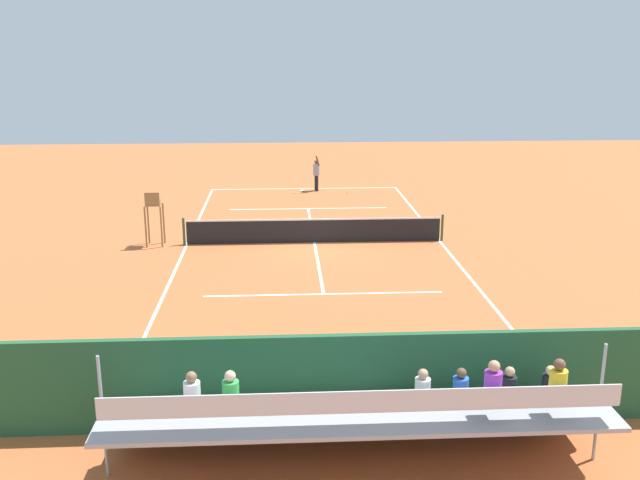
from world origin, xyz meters
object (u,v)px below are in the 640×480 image
(tennis_net, at_px, (314,230))
(bleacher_stand, at_px, (365,417))
(courtside_bench, at_px, (466,381))
(tennis_player, at_px, (316,172))
(equipment_bag, at_px, (395,402))
(tennis_ball_near, at_px, (295,193))
(umpire_chair, at_px, (154,213))
(tennis_racket, at_px, (302,191))
(tennis_ball_far, at_px, (347,192))

(tennis_net, distance_m, bleacher_stand, 15.34)
(courtside_bench, bearing_deg, tennis_player, -85.15)
(courtside_bench, bearing_deg, equipment_bag, 4.71)
(tennis_player, height_order, tennis_ball_near, tennis_player)
(tennis_player, bearing_deg, umpire_chair, 56.82)
(bleacher_stand, relative_size, tennis_racket, 15.50)
(umpire_chair, relative_size, tennis_ball_far, 32.42)
(tennis_racket, distance_m, tennis_ball_near, 0.86)
(tennis_net, height_order, equipment_bag, tennis_net)
(umpire_chair, height_order, tennis_ball_far, umpire_chair)
(bleacher_stand, distance_m, tennis_ball_far, 25.17)
(equipment_bag, height_order, tennis_racket, equipment_bag)
(tennis_net, xyz_separation_m, tennis_ball_near, (0.57, -9.64, -0.47))
(tennis_ball_near, xyz_separation_m, tennis_ball_far, (-2.80, -0.09, 0.00))
(umpire_chair, bearing_deg, tennis_ball_far, -130.65)
(bleacher_stand, bearing_deg, tennis_ball_near, -88.27)
(tennis_net, bearing_deg, tennis_ball_far, -102.88)
(tennis_racket, xyz_separation_m, tennis_ball_near, (0.44, 0.73, 0.02))
(tennis_net, relative_size, courtside_bench, 5.72)
(tennis_net, xyz_separation_m, tennis_racket, (0.13, -10.37, -0.49))
(equipment_bag, bearing_deg, tennis_ball_far, -92.87)
(tennis_ball_near, height_order, tennis_ball_far, same)
(bleacher_stand, bearing_deg, umpire_chair, -67.31)
(tennis_ball_near, bearing_deg, tennis_ball_far, -178.08)
(umpire_chair, bearing_deg, tennis_net, -179.29)
(tennis_net, bearing_deg, tennis_racket, -89.27)
(equipment_bag, bearing_deg, tennis_ball_near, -85.93)
(bleacher_stand, distance_m, tennis_ball_near, 25.00)
(courtside_bench, xyz_separation_m, tennis_player, (2.00, -23.62, 0.46))
(bleacher_stand, height_order, tennis_player, bleacher_stand)
(tennis_ball_near, bearing_deg, tennis_player, -149.15)
(bleacher_stand, distance_m, tennis_player, 25.69)
(bleacher_stand, height_order, tennis_racket, bleacher_stand)
(tennis_ball_far, bearing_deg, umpire_chair, 49.35)
(tennis_player, distance_m, tennis_ball_near, 1.70)
(tennis_net, bearing_deg, umpire_chair, 0.71)
(courtside_bench, height_order, tennis_ball_near, courtside_bench)
(equipment_bag, bearing_deg, bleacher_stand, 65.40)
(bleacher_stand, relative_size, tennis_ball_near, 137.27)
(umpire_chair, height_order, equipment_bag, umpire_chair)
(bleacher_stand, xyz_separation_m, courtside_bench, (-2.44, -2.06, -0.38))
(umpire_chair, relative_size, equipment_bag, 2.38)
(equipment_bag, bearing_deg, umpire_chair, -61.39)
(umpire_chair, relative_size, courtside_bench, 1.19)
(bleacher_stand, xyz_separation_m, tennis_player, (-0.44, -25.69, 0.08))
(tennis_net, relative_size, tennis_ball_near, 156.06)
(tennis_racket, distance_m, tennis_ball_far, 2.44)
(bleacher_stand, relative_size, tennis_ball_far, 137.27)
(bleacher_stand, bearing_deg, equipment_bag, -114.60)
(tennis_player, relative_size, tennis_ball_near, 29.18)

